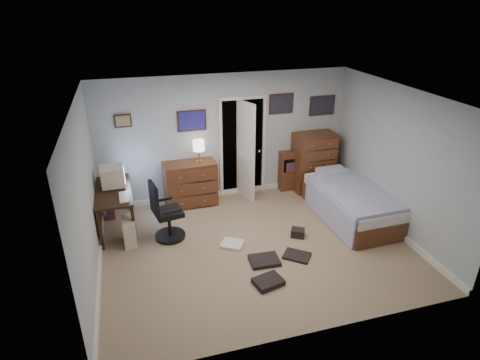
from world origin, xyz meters
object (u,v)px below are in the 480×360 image
object	(u,v)px
office_chair	(165,217)
bed	(351,202)
computer_desk	(109,200)
low_dresser	(190,184)
tall_dresser	(313,162)

from	to	relation	value
office_chair	bed	world-z (taller)	office_chair
computer_desk	bed	world-z (taller)	computer_desk
low_dresser	bed	xyz separation A→B (m)	(2.76, -1.36, -0.13)
computer_desk	office_chair	world-z (taller)	office_chair
office_chair	tall_dresser	xyz separation A→B (m)	(3.23, 1.11, 0.21)
tall_dresser	office_chair	bearing A→B (deg)	-164.05
low_dresser	office_chair	bearing A→B (deg)	-121.91
computer_desk	tall_dresser	size ratio (longest dim) A/B	1.08
computer_desk	low_dresser	xyz separation A→B (m)	(1.51, 0.56, -0.14)
office_chair	tall_dresser	size ratio (longest dim) A/B	0.86
office_chair	tall_dresser	bearing A→B (deg)	8.20
computer_desk	bed	bearing A→B (deg)	-12.27
tall_dresser	bed	bearing A→B (deg)	-86.68
office_chair	computer_desk	bearing A→B (deg)	136.83
office_chair	bed	size ratio (longest dim) A/B	0.52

